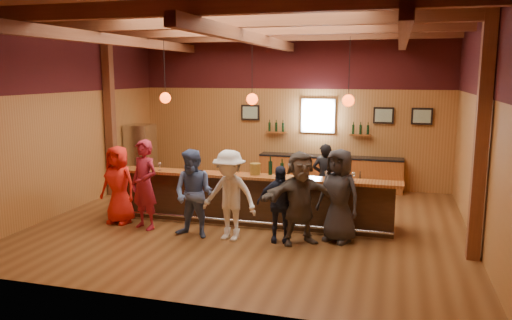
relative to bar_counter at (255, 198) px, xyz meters
The scene contains 27 objects.
room 2.69m from the bar_counter, 100.24° to the right, with size 9.04×9.00×4.52m.
bar_counter is the anchor object (origin of this frame).
back_bar_cabinet 3.76m from the bar_counter, 71.66° to the left, with size 4.00×0.52×0.95m.
window 4.17m from the bar_counter, 78.34° to the left, with size 0.95×0.09×0.95m.
framed_pictures 4.42m from the bar_counter, 66.46° to the left, with size 5.35×0.05×0.45m.
wine_shelves 3.97m from the bar_counter, 78.14° to the left, with size 3.00×0.18×0.30m.
pendant_lights 2.19m from the bar_counter, 96.37° to the right, with size 4.24×0.24×1.37m.
stainless_fridge 4.81m from the bar_counter, 149.24° to the left, with size 0.70×0.70×1.80m, color silver.
customer_orange 2.98m from the bar_counter, 161.81° to the right, with size 0.83×0.54×1.71m, color red.
customer_redvest 2.40m from the bar_counter, 151.48° to the right, with size 0.69×0.45×1.89m, color maroon.
customer_denim 1.66m from the bar_counter, 122.47° to the right, with size 0.86×0.67×1.77m, color #4A6095.
customer_white 1.39m from the bar_counter, 95.77° to the right, with size 1.15×0.66×1.79m, color silver.
customer_navy 1.45m from the bar_counter, 54.72° to the right, with size 0.88×0.37×1.50m, color #181E31.
customer_brown 1.74m from the bar_counter, 43.72° to the right, with size 1.67×0.53×1.80m, color #4C443C.
customer_dark 2.14m from the bar_counter, 23.73° to the right, with size 0.89×0.58×1.82m, color #2A292C.
bartender 1.86m from the bar_counter, 42.20° to the left, with size 0.59×0.39×1.62m, color black.
ice_bucket 0.76m from the bar_counter, 72.31° to the right, with size 0.22×0.22×0.24m, color olive.
bottle_a 0.86m from the bar_counter, 24.71° to the right, with size 0.08×0.08×0.39m.
bottle_b 0.99m from the bar_counter, 15.21° to the right, with size 0.08×0.08×0.35m.
glass_a 2.71m from the bar_counter, behind, with size 0.07×0.07×0.16m.
glass_b 2.24m from the bar_counter, 169.41° to the right, with size 0.08×0.08×0.18m.
glass_c 1.55m from the bar_counter, behind, with size 0.08×0.08×0.18m.
glass_d 1.46m from the bar_counter, 161.59° to the right, with size 0.07×0.07×0.16m.
glass_e 0.87m from the bar_counter, 147.03° to the right, with size 0.08×0.08×0.19m.
glass_f 1.28m from the bar_counter, 18.85° to the right, with size 0.07×0.07×0.16m.
glass_g 1.80m from the bar_counter, 12.41° to the right, with size 0.08×0.08×0.17m.
glass_h 2.31m from the bar_counter, 10.58° to the right, with size 0.09×0.09×0.19m.
Camera 1 is at (2.94, -10.13, 3.24)m, focal length 35.00 mm.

